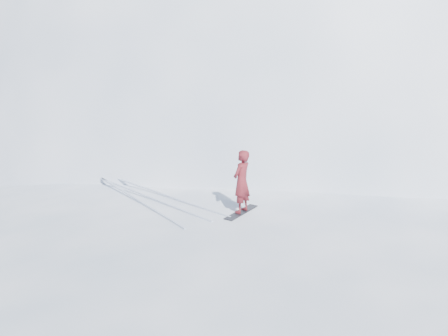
# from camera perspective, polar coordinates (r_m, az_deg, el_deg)

# --- Properties ---
(near_ridge) EXTENTS (36.00, 28.00, 4.80)m
(near_ridge) POSITION_cam_1_polar(r_m,az_deg,el_deg) (13.32, 1.61, -16.11)
(near_ridge) COLOR white
(near_ridge) RESTS_ON ground
(summit_peak) EXTENTS (60.00, 56.00, 56.00)m
(summit_peak) POSITION_cam_1_polar(r_m,az_deg,el_deg) (43.00, 9.53, 5.24)
(summit_peak) COLOR white
(summit_peak) RESTS_ON ground
(peak_shoulder) EXTENTS (28.00, 24.00, 18.00)m
(peak_shoulder) POSITION_cam_1_polar(r_m,az_deg,el_deg) (31.42, -0.58, 2.05)
(peak_shoulder) COLOR white
(peak_shoulder) RESTS_ON ground
(wind_bumps) EXTENTS (16.00, 14.40, 1.00)m
(wind_bumps) POSITION_cam_1_polar(r_m,az_deg,el_deg) (12.02, -2.79, -19.85)
(wind_bumps) COLOR white
(wind_bumps) RESTS_ON ground
(snowboard) EXTENTS (1.43, 0.90, 0.02)m
(snowboard) POSITION_cam_1_polar(r_m,az_deg,el_deg) (12.61, 2.28, -5.78)
(snowboard) COLOR black
(snowboard) RESTS_ON near_ridge
(snowboarder) EXTENTS (0.78, 0.68, 1.81)m
(snowboarder) POSITION_cam_1_polar(r_m,az_deg,el_deg) (12.32, 2.32, -1.78)
(snowboarder) COLOR maroon
(snowboarder) RESTS_ON snowboard
(board_tracks) EXTENTS (2.14, 5.97, 0.04)m
(board_tracks) POSITION_cam_1_polar(r_m,az_deg,el_deg) (14.16, -9.72, -3.65)
(board_tracks) COLOR silver
(board_tracks) RESTS_ON ground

